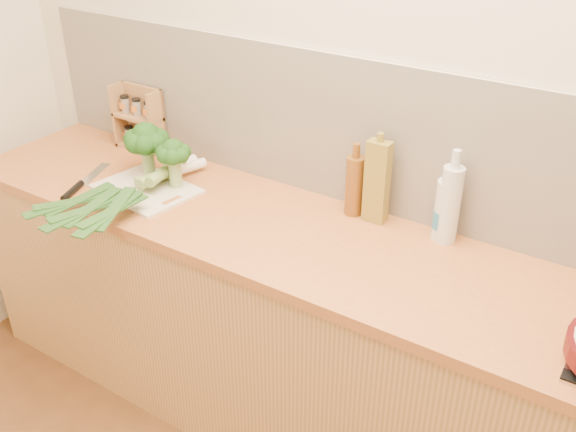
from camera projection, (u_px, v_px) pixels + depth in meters
name	position (u px, v px, depth m)	size (l,w,h in m)	color
room_shell	(389.00, 142.00, 2.17)	(3.50, 3.50, 3.50)	beige
counter	(340.00, 353.00, 2.32)	(3.20, 0.62, 0.90)	tan
chopping_board	(146.00, 189.00, 2.45)	(0.37, 0.27, 0.01)	#EDE6CE
broccoli_left	(146.00, 140.00, 2.48)	(0.17, 0.18, 0.22)	#84A25E
broccoli_right	(173.00, 154.00, 2.40)	(0.13, 0.13, 0.19)	#84A25E
leek_front	(141.00, 182.00, 2.44)	(0.29, 0.70, 0.04)	white
leek_mid	(142.00, 183.00, 2.39)	(0.12, 0.71, 0.04)	white
leek_back	(150.00, 182.00, 2.36)	(0.19, 0.68, 0.04)	white
chefs_knife	(78.00, 187.00, 2.46)	(0.15, 0.33, 0.03)	silver
spice_rack	(141.00, 122.00, 2.75)	(0.23, 0.09, 0.27)	#B47A4D
oil_tin	(377.00, 182.00, 2.18)	(0.08, 0.05, 0.33)	olive
glass_bottle	(450.00, 204.00, 2.07)	(0.07, 0.07, 0.33)	silver
amber_bottle	(354.00, 185.00, 2.24)	(0.06, 0.06, 0.27)	brown
water_bottle	(445.00, 212.00, 2.10)	(0.08, 0.08, 0.24)	silver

